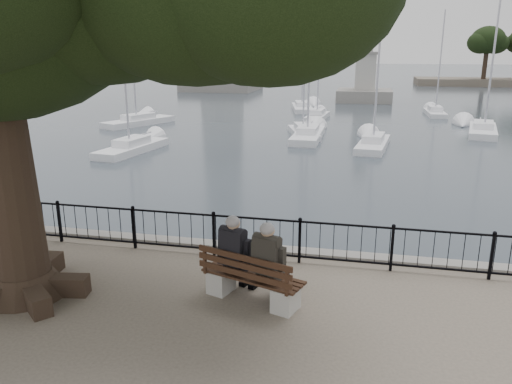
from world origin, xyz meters
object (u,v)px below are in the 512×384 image
(bench, at_px, (251,284))
(lion_monument, at_px, (365,81))
(person_left, at_px, (238,258))
(person_right, at_px, (271,266))

(bench, xyz_separation_m, lion_monument, (1.66, 49.43, 0.83))
(bench, height_order, lion_monument, lion_monument)
(person_left, xyz_separation_m, person_right, (0.70, -0.24, 0.00))
(person_right, distance_m, lion_monument, 49.46)
(person_right, height_order, lion_monument, lion_monument)
(person_left, distance_m, person_right, 0.74)
(person_right, bearing_deg, bench, 178.39)
(person_right, bearing_deg, lion_monument, 88.52)
(bench, bearing_deg, lion_monument, 88.07)
(bench, height_order, person_left, person_left)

